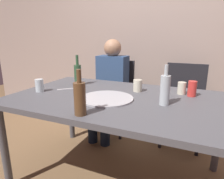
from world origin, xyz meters
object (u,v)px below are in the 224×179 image
Objects in this scene: beer_bottle at (78,74)px; chair_right at (184,99)px; pizza_tray at (107,98)px; table_knife at (70,89)px; tumbler_near at (39,85)px; water_bottle at (165,89)px; chair_left at (114,91)px; tumbler_far at (138,86)px; wine_bottle at (80,98)px; soda_can at (192,89)px; wine_glass at (182,88)px; guest_in_sweater at (110,84)px; dining_table at (118,105)px.

beer_bottle is 0.32× the size of chair_right.
pizza_tray is 1.84× the size of table_knife.
chair_right is at bearing 42.85° from tumbler_near.
table_knife is at bearing -84.06° from beer_bottle.
water_bottle is at bearing 5.96° from pizza_tray.
chair_left is at bearing 109.68° from pizza_tray.
tumbler_far is 0.46× the size of table_knife.
wine_bottle reaches higher than tumbler_near.
chair_right reaches higher than soda_can.
tumbler_far is at bearing -175.24° from soda_can.
table_knife is (-1.01, -0.21, -0.06)m from soda_can.
wine_glass is (0.09, 0.32, -0.06)m from water_bottle.
tumbler_near reaches higher than pizza_tray.
tumbler_near is at bearing -159.94° from wine_glass.
wine_bottle is (-0.01, -0.34, 0.10)m from pizza_tray.
chair_right is at bearing 63.35° from tumbler_far.
wine_bottle is 2.79× the size of wine_glass.
wine_bottle is 1.42m from chair_left.
wine_bottle is at bearing -131.41° from soda_can.
table_knife is (-0.41, 0.47, -0.10)m from wine_bottle.
tumbler_far is 0.11× the size of chair_left.
soda_can is at bearing 2.30° from beer_bottle.
soda_can is 1.04m from table_knife.
table_knife is 0.19× the size of guest_in_sweater.
guest_in_sweater reaches higher than soda_can.
guest_in_sweater reaches higher than tumbler_near.
guest_in_sweater is (-0.41, 0.76, -0.03)m from dining_table.
tumbler_near is 0.26m from table_knife.
wine_bottle is 2.57× the size of tumbler_near.
water_bottle is 1.27× the size of table_knife.
beer_bottle is 2.91× the size of wine_glass.
beer_bottle is (-0.51, 0.21, 0.17)m from dining_table.
table_knife is at bearing 84.07° from guest_in_sweater.
tumbler_near is at bearing 153.24° from wine_bottle.
wine_glass reaches higher than dining_table.
beer_bottle is 0.59m from guest_in_sweater.
water_bottle is (0.86, -0.25, 0.00)m from beer_bottle.
wine_bottle is at bearing 104.28° from chair_left.
beer_bottle is at bearing -177.70° from soda_can.
tumbler_near is 1.06× the size of tumbler_far.
beer_bottle is 2.38× the size of soda_can.
wine_bottle is 0.67m from tumbler_near.
soda_can is (0.43, 0.04, 0.01)m from tumbler_far.
dining_table is 0.27m from tumbler_far.
guest_in_sweater is (-0.35, 0.84, -0.10)m from pizza_tray.
water_bottle is 2.80× the size of wine_glass.
wine_bottle reaches higher than dining_table.
dining_table is 0.70m from tumbler_near.
soda_can is (0.60, 0.68, -0.05)m from wine_bottle.
wine_glass is 1.10m from chair_left.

